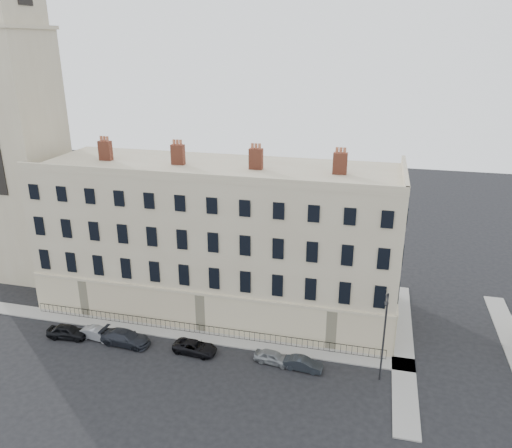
# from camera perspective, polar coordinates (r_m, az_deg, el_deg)

# --- Properties ---
(ground) EXTENTS (160.00, 160.00, 0.00)m
(ground) POSITION_cam_1_polar(r_m,az_deg,el_deg) (43.85, -1.29, -17.18)
(ground) COLOR black
(ground) RESTS_ON ground
(terrace) EXTENTS (36.22, 12.22, 17.00)m
(terrace) POSITION_cam_1_polar(r_m,az_deg,el_deg) (51.71, -4.29, -1.57)
(terrace) COLOR tan
(terrace) RESTS_ON ground
(church_tower) EXTENTS (8.00, 8.13, 44.00)m
(church_tower) POSITION_cam_1_polar(r_m,az_deg,el_deg) (62.23, -25.91, 10.86)
(church_tower) COLOR tan
(church_tower) RESTS_ON ground
(pavement_terrace) EXTENTS (48.00, 2.00, 0.12)m
(pavement_terrace) POSITION_cam_1_polar(r_m,az_deg,el_deg) (50.66, -10.99, -11.84)
(pavement_terrace) COLOR gray
(pavement_terrace) RESTS_ON ground
(pavement_east_return) EXTENTS (2.00, 24.00, 0.12)m
(pavement_east_return) POSITION_cam_1_polar(r_m,az_deg,el_deg) (49.48, 16.39, -13.20)
(pavement_east_return) COLOR gray
(pavement_east_return) RESTS_ON ground
(railings) EXTENTS (35.00, 0.04, 0.96)m
(railings) POSITION_cam_1_polar(r_m,az_deg,el_deg) (49.33, -6.51, -11.85)
(railings) COLOR black
(railings) RESTS_ON ground
(car_a) EXTENTS (3.99, 1.89, 1.32)m
(car_a) POSITION_cam_1_polar(r_m,az_deg,el_deg) (51.66, -20.71, -11.43)
(car_a) COLOR black
(car_a) RESTS_ON ground
(car_b) EXTENTS (3.58, 1.64, 1.14)m
(car_b) POSITION_cam_1_polar(r_m,az_deg,el_deg) (50.61, -17.63, -11.85)
(car_b) COLOR gray
(car_b) RESTS_ON ground
(car_c) EXTENTS (4.82, 2.18, 1.37)m
(car_c) POSITION_cam_1_polar(r_m,az_deg,el_deg) (49.06, -14.69, -12.46)
(car_c) COLOR #20232B
(car_c) RESTS_ON ground
(car_d) EXTENTS (4.17, 2.19, 1.12)m
(car_d) POSITION_cam_1_polar(r_m,az_deg,el_deg) (46.80, -6.98, -13.81)
(car_d) COLOR black
(car_d) RESTS_ON ground
(car_e) EXTENTS (3.49, 1.77, 1.14)m
(car_e) POSITION_cam_1_polar(r_m,az_deg,el_deg) (45.25, 1.94, -14.96)
(car_e) COLOR gray
(car_e) RESTS_ON ground
(car_f) EXTENTS (3.45, 1.41, 1.11)m
(car_f) POSITION_cam_1_polar(r_m,az_deg,el_deg) (44.63, 5.40, -15.64)
(car_f) COLOR black
(car_f) RESTS_ON ground
(streetlamp) EXTENTS (0.35, 1.74, 8.05)m
(streetlamp) POSITION_cam_1_polar(r_m,az_deg,el_deg) (42.31, 14.42, -12.08)
(streetlamp) COLOR #2E2F33
(streetlamp) RESTS_ON ground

